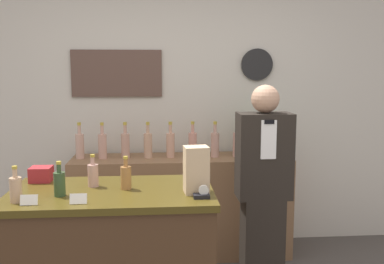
# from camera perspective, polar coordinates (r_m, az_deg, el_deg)

# --- Properties ---
(back_wall) EXTENTS (5.20, 0.09, 2.70)m
(back_wall) POSITION_cam_1_polar(r_m,az_deg,el_deg) (4.04, -2.54, 3.77)
(back_wall) COLOR beige
(back_wall) RESTS_ON ground_plane
(back_shelf) EXTENTS (1.94, 0.48, 0.90)m
(back_shelf) POSITION_cam_1_polar(r_m,az_deg,el_deg) (3.93, -1.40, -9.82)
(back_shelf) COLOR brown
(back_shelf) RESTS_ON ground_plane
(shopkeeper) EXTENTS (0.40, 0.25, 1.57)m
(shopkeeper) POSITION_cam_1_polar(r_m,az_deg,el_deg) (3.27, 9.46, -7.66)
(shopkeeper) COLOR black
(shopkeeper) RESTS_ON ground_plane
(potted_plant) EXTENTS (0.33, 0.33, 0.40)m
(potted_plant) POSITION_cam_1_polar(r_m,az_deg,el_deg) (3.88, 9.21, 0.08)
(potted_plant) COLOR #9E998E
(potted_plant) RESTS_ON back_shelf
(paper_bag) EXTENTS (0.15, 0.13, 0.27)m
(paper_bag) POSITION_cam_1_polar(r_m,az_deg,el_deg) (2.46, 0.56, -5.05)
(paper_bag) COLOR tan
(paper_bag) RESTS_ON display_counter
(tape_dispenser) EXTENTS (0.09, 0.06, 0.07)m
(tape_dispenser) POSITION_cam_1_polar(r_m,az_deg,el_deg) (2.39, 1.37, -8.26)
(tape_dispenser) COLOR black
(tape_dispenser) RESTS_ON display_counter
(price_card_left) EXTENTS (0.09, 0.02, 0.06)m
(price_card_left) POSITION_cam_1_polar(r_m,az_deg,el_deg) (2.42, -20.91, -8.46)
(price_card_left) COLOR white
(price_card_left) RESTS_ON display_counter
(price_card_right) EXTENTS (0.09, 0.02, 0.06)m
(price_card_right) POSITION_cam_1_polar(r_m,az_deg,el_deg) (2.37, -14.92, -8.60)
(price_card_right) COLOR white
(price_card_right) RESTS_ON display_counter
(gift_box) EXTENTS (0.13, 0.12, 0.09)m
(gift_box) POSITION_cam_1_polar(r_m,az_deg,el_deg) (2.89, -19.46, -5.32)
(gift_box) COLOR maroon
(gift_box) RESTS_ON display_counter
(counter_bottle_0) EXTENTS (0.06, 0.06, 0.20)m
(counter_bottle_0) POSITION_cam_1_polar(r_m,az_deg,el_deg) (2.49, -22.44, -7.00)
(counter_bottle_0) COLOR tan
(counter_bottle_0) RESTS_ON display_counter
(counter_bottle_1) EXTENTS (0.06, 0.06, 0.20)m
(counter_bottle_1) POSITION_cam_1_polar(r_m,az_deg,el_deg) (2.53, -17.25, -6.52)
(counter_bottle_1) COLOR #324A29
(counter_bottle_1) RESTS_ON display_counter
(counter_bottle_2) EXTENTS (0.06, 0.06, 0.20)m
(counter_bottle_2) POSITION_cam_1_polar(r_m,az_deg,el_deg) (2.68, -13.05, -5.54)
(counter_bottle_2) COLOR tan
(counter_bottle_2) RESTS_ON display_counter
(counter_bottle_3) EXTENTS (0.06, 0.06, 0.20)m
(counter_bottle_3) POSITION_cam_1_polar(r_m,az_deg,el_deg) (2.58, -8.80, -5.92)
(counter_bottle_3) COLOR #A16D3A
(counter_bottle_3) RESTS_ON display_counter
(shelf_bottle_0) EXTENTS (0.07, 0.07, 0.32)m
(shelf_bottle_0) POSITION_cam_1_polar(r_m,az_deg,el_deg) (3.86, -14.73, -1.70)
(shelf_bottle_0) COLOR tan
(shelf_bottle_0) RESTS_ON back_shelf
(shelf_bottle_1) EXTENTS (0.07, 0.07, 0.32)m
(shelf_bottle_1) POSITION_cam_1_polar(r_m,az_deg,el_deg) (3.82, -11.85, -1.72)
(shelf_bottle_1) COLOR tan
(shelf_bottle_1) RESTS_ON back_shelf
(shelf_bottle_2) EXTENTS (0.07, 0.07, 0.32)m
(shelf_bottle_2) POSITION_cam_1_polar(r_m,az_deg,el_deg) (3.80, -8.87, -1.67)
(shelf_bottle_2) COLOR tan
(shelf_bottle_2) RESTS_ON back_shelf
(shelf_bottle_3) EXTENTS (0.07, 0.07, 0.32)m
(shelf_bottle_3) POSITION_cam_1_polar(r_m,az_deg,el_deg) (3.79, -5.88, -1.66)
(shelf_bottle_3) COLOR tan
(shelf_bottle_3) RESTS_ON back_shelf
(shelf_bottle_4) EXTENTS (0.07, 0.07, 0.32)m
(shelf_bottle_4) POSITION_cam_1_polar(r_m,az_deg,el_deg) (3.79, -2.89, -1.61)
(shelf_bottle_4) COLOR tan
(shelf_bottle_4) RESTS_ON back_shelf
(shelf_bottle_5) EXTENTS (0.07, 0.07, 0.32)m
(shelf_bottle_5) POSITION_cam_1_polar(r_m,az_deg,el_deg) (3.81, 0.09, -1.56)
(shelf_bottle_5) COLOR tan
(shelf_bottle_5) RESTS_ON back_shelf
(shelf_bottle_6) EXTENTS (0.07, 0.07, 0.32)m
(shelf_bottle_6) POSITION_cam_1_polar(r_m,az_deg,el_deg) (3.81, 3.09, -1.56)
(shelf_bottle_6) COLOR tan
(shelf_bottle_6) RESTS_ON back_shelf
(shelf_bottle_7) EXTENTS (0.07, 0.07, 0.32)m
(shelf_bottle_7) POSITION_cam_1_polar(r_m,az_deg,el_deg) (3.84, 6.01, -1.51)
(shelf_bottle_7) COLOR tan
(shelf_bottle_7) RESTS_ON back_shelf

